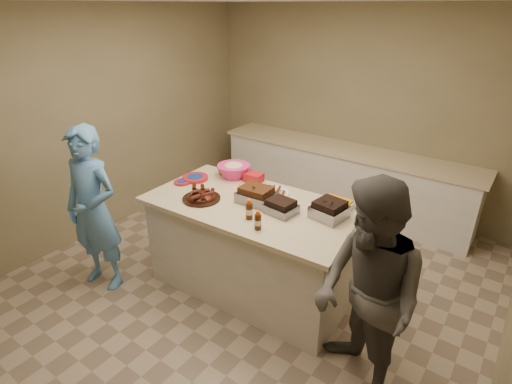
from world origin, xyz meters
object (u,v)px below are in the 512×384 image
Objects in this scene: rib_platter at (202,199)px; coleslaw_bowl at (234,177)px; island at (253,286)px; plastic_cup at (222,175)px; mustard_bottle at (240,195)px; guest_blue at (107,280)px; bbq_bottle_a at (249,219)px; roasting_pan at (329,218)px; bbq_bottle_b at (258,229)px.

coleslaw_bowl is at bearing 98.38° from rib_platter.
plastic_cup is at bearing 149.82° from island.
mustard_bottle reaches higher than guest_blue.
roasting_pan is at bearing 37.57° from bbq_bottle_a.
bbq_bottle_b is (0.32, -0.36, 0.96)m from island.
guest_blue is at bearing -149.48° from island.
bbq_bottle_a is (-0.55, -0.43, 0.00)m from roasting_pan.
bbq_bottle_b reaches higher than island.
rib_platter reaches higher than island.
bbq_bottle_b is at bearing -35.88° from plastic_cup.
roasting_pan is at bearing 53.80° from bbq_bottle_b.
bbq_bottle_b reaches higher than rib_platter.
island is 7.49× the size of roasting_pan.
bbq_bottle_b is 0.68m from mustard_bottle.
plastic_cup is at bearing 148.03° from mustard_bottle.
island is 1.17m from coleslaw_bowl.
bbq_bottle_a reaches higher than roasting_pan.
coleslaw_bowl is 3.28× the size of plastic_cup.
roasting_pan is at bearing 11.46° from island.
coleslaw_bowl is (-1.25, 0.22, 0.00)m from roasting_pan.
mustard_bottle is at bearing 50.13° from rib_platter.
roasting_pan is 1.47× the size of bbq_bottle_a.
rib_platter reaches higher than mustard_bottle.
island is at bearing -18.06° from mustard_bottle.
plastic_cup reaches higher than island.
island is at bearing -158.28° from roasting_pan.
guest_blue is at bearing -158.21° from bbq_bottle_a.
bbq_bottle_a reaches higher than plastic_cup.
bbq_bottle_b is (-0.39, -0.53, 0.00)m from roasting_pan.
coleslaw_bowl is 0.21× the size of guest_blue.
bbq_bottle_a is at bearing 148.17° from bbq_bottle_b.
rib_platter is at bearing 169.66° from bbq_bottle_b.
mustard_bottle is (0.33, -0.32, 0.00)m from coleslaw_bowl.
roasting_pan is at bearing -9.99° from coleslaw_bowl.
rib_platter is (-0.45, -0.22, 0.96)m from island.
bbq_bottle_b is 1.96m from guest_blue.
rib_platter is 0.22× the size of guest_blue.
coleslaw_bowl reaches higher than rib_platter.
rib_platter reaches higher than guest_blue.
rib_platter is 0.60m from bbq_bottle_a.
bbq_bottle_b is at bearing -41.15° from coleslaw_bowl.
bbq_bottle_b is at bearing -31.83° from bbq_bottle_a.
bbq_bottle_b is at bearing 5.28° from guest_blue.
bbq_bottle_b is at bearing -50.84° from island.
bbq_bottle_a is 1.45× the size of mustard_bottle.
guest_blue is at bearing -144.22° from rib_platter.
bbq_bottle_a reaches higher than mustard_bottle.
rib_platter is 0.62m from coleslaw_bowl.
coleslaw_bowl is at bearing 136.93° from bbq_bottle_a.
guest_blue is (-0.77, -1.23, -0.96)m from coleslaw_bowl.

